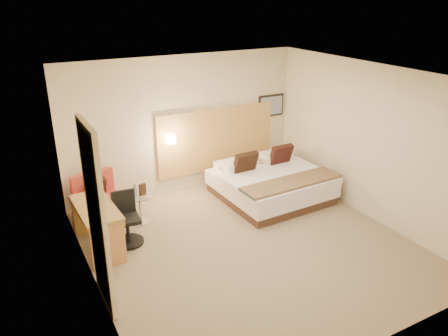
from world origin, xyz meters
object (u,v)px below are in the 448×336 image
desk (98,215)px  desk_chair (127,223)px  bed (270,183)px  side_table (140,207)px  lounge_chair (100,202)px

desk → desk_chair: bearing=-1.9°
bed → desk_chair: 2.96m
side_table → desk: size_ratio=0.49×
lounge_chair → side_table: bearing=-39.7°
bed → lounge_chair: bearing=167.0°
bed → desk: bearing=-175.5°
lounge_chair → side_table: size_ratio=1.53×
bed → side_table: 2.57m
desk → desk_chair: size_ratio=1.42×
side_table → desk: desk is taller
bed → side_table: bed is taller
desk_chair → side_table: bearing=53.1°
desk_chair → lounge_chair: bearing=100.6°
bed → side_table: bearing=174.6°
lounge_chair → desk: 1.06m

